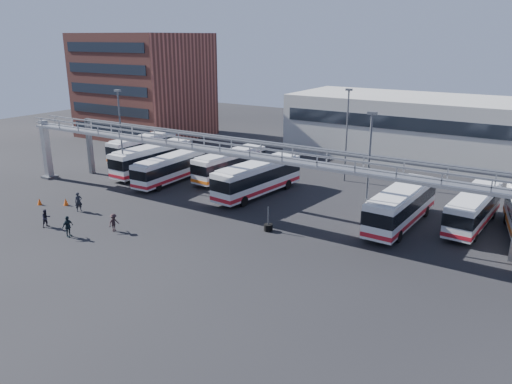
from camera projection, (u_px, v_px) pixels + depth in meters
The scene contains 21 objects.
ground at pixel (191, 237), 40.40m from camera, with size 140.00×140.00×0.00m, color black.
gantry at pixel (232, 157), 43.48m from camera, with size 51.40×5.15×7.10m.
apartment_building at pixel (144, 85), 79.57m from camera, with size 18.00×15.00×16.00m, color brown.
warehouse at pixel (453, 131), 63.66m from camera, with size 42.00×14.00×8.00m, color #9E9E99.
light_pole_left at pixel (121, 132), 53.32m from camera, with size 0.70×0.35×10.21m.
light_pole_mid at pixel (368, 170), 38.18m from camera, with size 0.70×0.35×10.21m.
light_pole_back at pixel (347, 130), 54.35m from camera, with size 0.70×0.35×10.21m.
bus_0 at pixel (143, 147), 65.17m from camera, with size 2.61×10.35×3.13m.
bus_1 at pixel (152, 158), 58.56m from camera, with size 2.88×11.07×3.34m.
bus_2 at pixel (170, 168), 54.89m from camera, with size 2.63×10.08×3.04m.
bus_3 at pixel (230, 164), 56.46m from camera, with size 3.25×10.55×3.15m.
bus_4 at pixel (258, 177), 50.47m from camera, with size 3.87×11.57×3.45m.
bus_7 at pixel (401, 205), 42.21m from camera, with size 3.01×11.22×3.38m.
bus_8 at pixel (474, 208), 42.03m from camera, with size 3.01×10.28×3.08m.
pedestrian_a at pixel (78, 202), 46.06m from camera, with size 0.67×0.44×1.83m, color black.
pedestrian_b at pixel (46, 218), 42.32m from camera, with size 0.76×0.59×1.56m, color black.
pedestrian_c at pixel (114, 223), 41.37m from camera, with size 0.99×0.57×1.53m, color #2D1E20.
pedestrian_d at pixel (68, 227), 40.18m from camera, with size 1.03×0.43×1.76m, color #18252B.
cone_left at pixel (39, 202), 47.98m from camera, with size 0.41×0.41×0.66m, color #DC4B0C.
cone_right at pixel (66, 202), 47.83m from camera, with size 0.45×0.45×0.72m, color #DC4B0C.
tire_stack at pixel (268, 227), 41.57m from camera, with size 0.74×0.74×2.11m.
Camera 1 is at (24.54, -28.78, 15.56)m, focal length 35.00 mm.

